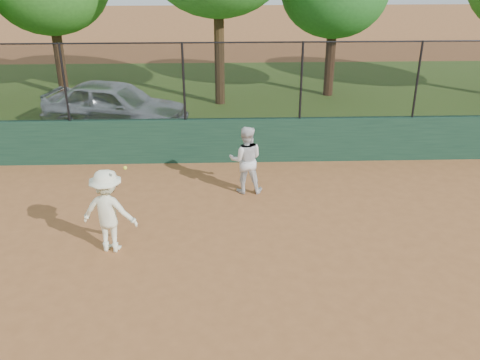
{
  "coord_description": "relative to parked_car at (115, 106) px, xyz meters",
  "views": [
    {
      "loc": [
        0.47,
        -7.37,
        5.66
      ],
      "look_at": [
        0.8,
        2.2,
        1.2
      ],
      "focal_mm": 40.0,
      "sensor_mm": 36.0,
      "label": 1
    }
  ],
  "objects": [
    {
      "name": "ground",
      "position": [
        2.85,
        -8.73,
        -0.77
      ],
      "size": [
        80.0,
        80.0,
        0.0
      ],
      "primitive_type": "plane",
      "color": "#9A5C31",
      "rests_on": "ground"
    },
    {
      "name": "back_wall",
      "position": [
        2.85,
        -2.73,
        -0.17
      ],
      "size": [
        26.0,
        0.2,
        1.2
      ],
      "primitive_type": "cube",
      "color": "#1C3E2B",
      "rests_on": "ground"
    },
    {
      "name": "grass_strip",
      "position": [
        2.85,
        3.27,
        -0.77
      ],
      "size": [
        36.0,
        12.0,
        0.01
      ],
      "primitive_type": "cube",
      "color": "#2F4B17",
      "rests_on": "ground"
    },
    {
      "name": "parked_car",
      "position": [
        0.0,
        0.0,
        0.0
      ],
      "size": [
        4.86,
        3.04,
        1.54
      ],
      "primitive_type": "imported",
      "rotation": [
        0.0,
        0.0,
        1.28
      ],
      "color": "silver",
      "rests_on": "ground"
    },
    {
      "name": "player_second",
      "position": [
        3.86,
        -4.58,
        0.05
      ],
      "size": [
        0.81,
        0.64,
        1.63
      ],
      "primitive_type": "imported",
      "rotation": [
        0.0,
        0.0,
        3.11
      ],
      "color": "silver",
      "rests_on": "ground"
    },
    {
      "name": "player_main",
      "position": [
        1.13,
        -7.06,
        0.07
      ],
      "size": [
        1.19,
        0.83,
        1.93
      ],
      "color": "white",
      "rests_on": "ground"
    },
    {
      "name": "fence_assembly",
      "position": [
        2.82,
        -2.73,
        1.46
      ],
      "size": [
        26.0,
        0.06,
        2.0
      ],
      "color": "black",
      "rests_on": "back_wall"
    }
  ]
}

